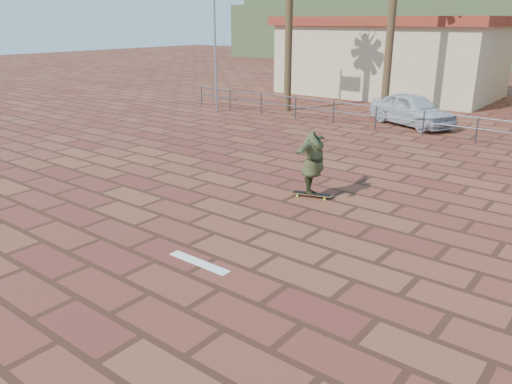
# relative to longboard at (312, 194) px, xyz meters

# --- Properties ---
(ground) EXTENTS (120.00, 120.00, 0.00)m
(ground) POSITION_rel_longboard_xyz_m (-0.41, -3.23, -0.08)
(ground) COLOR brown
(ground) RESTS_ON ground
(paint_stripe) EXTENTS (1.40, 0.22, 0.01)m
(paint_stripe) POSITION_rel_longboard_xyz_m (0.29, -4.43, -0.08)
(paint_stripe) COLOR white
(paint_stripe) RESTS_ON ground
(guardrail) EXTENTS (24.06, 0.06, 1.00)m
(guardrail) POSITION_rel_longboard_xyz_m (-0.41, 8.77, 0.60)
(guardrail) COLOR #47494F
(guardrail) RESTS_ON ground
(flagpole) EXTENTS (1.30, 0.10, 8.00)m
(flagpole) POSITION_rel_longboard_xyz_m (-10.28, 7.77, 4.56)
(flagpole) COLOR gray
(flagpole) RESTS_ON ground
(building_west) EXTENTS (12.60, 7.60, 4.50)m
(building_west) POSITION_rel_longboard_xyz_m (-6.41, 18.77, 2.20)
(building_west) COLOR beige
(building_west) RESTS_ON ground
(hill_back) EXTENTS (35.00, 14.00, 8.00)m
(hill_back) POSITION_rel_longboard_xyz_m (-22.41, 52.77, 3.92)
(hill_back) COLOR #384C28
(hill_back) RESTS_ON ground
(longboard) EXTENTS (1.05, 0.54, 0.10)m
(longboard) POSITION_rel_longboard_xyz_m (0.00, 0.00, 0.00)
(longboard) COLOR olive
(longboard) RESTS_ON ground
(skateboarder) EXTENTS (1.06, 2.11, 1.66)m
(skateboarder) POSITION_rel_longboard_xyz_m (-0.00, 0.00, 0.85)
(skateboarder) COLOR #3A3D21
(skateboarder) RESTS_ON longboard
(car_silver) EXTENTS (4.33, 3.11, 1.37)m
(car_silver) POSITION_rel_longboard_xyz_m (-1.57, 10.48, 0.60)
(car_silver) COLOR silver
(car_silver) RESTS_ON ground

